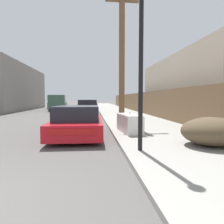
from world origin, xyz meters
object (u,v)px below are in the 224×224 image
object	(u,v)px
street_lamp	(141,47)
brush_pile	(212,131)
car_parked_far	(91,105)
car_parked_mid	(87,108)
utility_pole	(122,55)
discarded_fridge	(129,123)
parked_sports_car_red	(78,122)
pickup_truck	(58,103)

from	to	relation	value
street_lamp	brush_pile	world-z (taller)	street_lamp
car_parked_far	car_parked_mid	bearing A→B (deg)	-90.28
car_parked_far	utility_pole	size ratio (longest dim) A/B	0.61
discarded_fridge	car_parked_mid	size ratio (longest dim) A/B	0.43
parked_sports_car_red	brush_pile	distance (m)	4.81
pickup_truck	street_lamp	xyz separation A→B (m)	(5.48, -20.30, 1.89)
car_parked_far	parked_sports_car_red	bearing A→B (deg)	-89.59
parked_sports_car_red	street_lamp	world-z (taller)	street_lamp
car_parked_mid	car_parked_far	bearing A→B (deg)	88.44
car_parked_far	pickup_truck	bearing A→B (deg)	-143.86
discarded_fridge	brush_pile	xyz separation A→B (m)	(1.98, -2.61, 0.05)
pickup_truck	utility_pole	size ratio (longest dim) A/B	0.74
parked_sports_car_red	brush_pile	world-z (taller)	parked_sports_car_red
parked_sports_car_red	pickup_truck	world-z (taller)	pickup_truck
parked_sports_car_red	pickup_truck	bearing A→B (deg)	102.81
car_parked_mid	car_parked_far	distance (m)	9.63
car_parked_mid	street_lamp	distance (m)	13.79
street_lamp	brush_pile	distance (m)	3.24
car_parked_mid	street_lamp	bearing A→B (deg)	-82.29
parked_sports_car_red	brush_pile	size ratio (longest dim) A/B	2.33
pickup_truck	street_lamp	world-z (taller)	street_lamp
pickup_truck	brush_pile	bearing A→B (deg)	107.04
car_parked_far	brush_pile	distance (m)	23.08
discarded_fridge	car_parked_far	size ratio (longest dim) A/B	0.42
discarded_fridge	utility_pole	size ratio (longest dim) A/B	0.26
pickup_truck	brush_pile	xyz separation A→B (m)	(7.73, -19.97, -0.42)
discarded_fridge	parked_sports_car_red	xyz separation A→B (m)	(-2.11, -0.10, 0.07)
street_lamp	discarded_fridge	bearing A→B (deg)	84.78
utility_pole	car_parked_far	bearing A→B (deg)	95.53
parked_sports_car_red	pickup_truck	distance (m)	17.84
car_parked_far	discarded_fridge	bearing A→B (deg)	-83.61
parked_sports_car_red	street_lamp	size ratio (longest dim) A/B	0.90
utility_pole	brush_pile	bearing A→B (deg)	-70.74
pickup_truck	parked_sports_car_red	bearing A→B (deg)	97.65
car_parked_far	street_lamp	world-z (taller)	street_lamp
car_parked_far	brush_pile	size ratio (longest dim) A/B	2.45
car_parked_mid	brush_pile	bearing A→B (deg)	-72.77
parked_sports_car_red	car_parked_far	size ratio (longest dim) A/B	0.95
car_parked_far	utility_pole	bearing A→B (deg)	-82.58
brush_pile	car_parked_far	bearing A→B (deg)	98.90
car_parked_far	utility_pole	distance (m)	17.80
car_parked_far	pickup_truck	size ratio (longest dim) A/B	0.83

